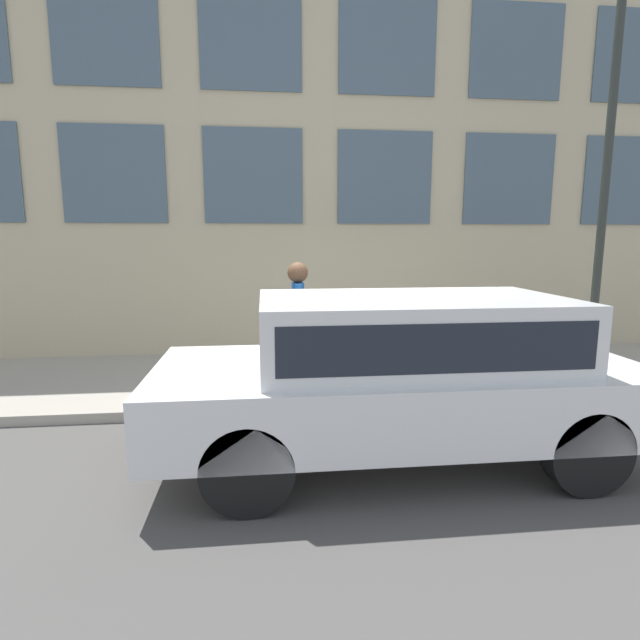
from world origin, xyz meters
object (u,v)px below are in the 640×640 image
(fire_hydrant, at_px, (342,358))
(street_lamp, at_px, (613,96))
(parked_truck_white_near, at_px, (404,366))
(person, at_px, (298,313))

(fire_hydrant, bearing_deg, street_lamp, -84.76)
(parked_truck_white_near, distance_m, street_lamp, 5.28)
(person, height_order, street_lamp, street_lamp)
(parked_truck_white_near, relative_size, street_lamp, 0.71)
(person, relative_size, parked_truck_white_near, 0.37)
(fire_hydrant, relative_size, street_lamp, 0.13)
(fire_hydrant, height_order, parked_truck_white_near, parked_truck_white_near)
(parked_truck_white_near, height_order, street_lamp, street_lamp)
(fire_hydrant, distance_m, person, 0.85)
(fire_hydrant, height_order, person, person)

